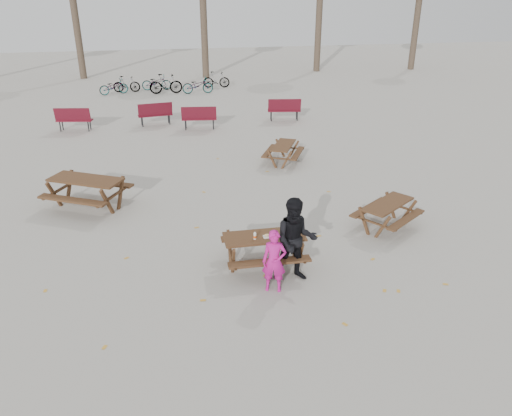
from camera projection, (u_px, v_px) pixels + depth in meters
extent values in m
plane|color=gray|center=(264.00, 266.00, 11.38)|extent=(80.00, 80.00, 0.00)
cube|color=#3B2415|center=(264.00, 237.00, 11.07)|extent=(1.80, 0.70, 0.05)
cube|color=#3B2415|center=(270.00, 262.00, 10.66)|extent=(1.80, 0.25, 0.05)
cube|color=#3B2415|center=(259.00, 236.00, 11.73)|extent=(1.80, 0.25, 0.05)
cylinder|color=#3B2415|center=(233.00, 262.00, 10.83)|extent=(0.08, 0.08, 0.73)
cylinder|color=#3B2415|center=(229.00, 248.00, 11.37)|extent=(0.08, 0.08, 0.73)
cylinder|color=#3B2415|center=(300.00, 255.00, 11.09)|extent=(0.08, 0.08, 0.73)
cylinder|color=#3B2415|center=(293.00, 243.00, 11.62)|extent=(0.08, 0.08, 0.73)
cube|color=silver|center=(267.00, 237.00, 10.98)|extent=(0.18, 0.11, 0.03)
ellipsoid|color=tan|center=(267.00, 235.00, 10.96)|extent=(0.14, 0.06, 0.05)
cylinder|color=silver|center=(255.00, 236.00, 10.88)|extent=(0.06, 0.06, 0.15)
cylinder|color=#EB480C|center=(255.00, 237.00, 10.89)|extent=(0.07, 0.07, 0.05)
cylinder|color=white|center=(255.00, 233.00, 10.84)|extent=(0.03, 0.03, 0.02)
imported|color=#C01881|center=(274.00, 261.00, 10.22)|extent=(0.57, 0.46, 1.37)
imported|color=black|center=(296.00, 240.00, 10.50)|extent=(1.01, 0.84, 1.89)
imported|color=black|center=(114.00, 87.00, 28.25)|extent=(1.73, 1.08, 0.86)
imported|color=black|center=(127.00, 84.00, 28.77)|extent=(1.56, 0.54, 0.92)
imported|color=black|center=(157.00, 82.00, 29.34)|extent=(1.71, 0.65, 0.89)
imported|color=black|center=(166.00, 84.00, 28.35)|extent=(1.86, 0.56, 1.11)
imported|color=black|center=(198.00, 85.00, 28.47)|extent=(1.76, 0.64, 0.92)
imported|color=black|center=(216.00, 80.00, 29.98)|extent=(1.64, 0.65, 0.96)
cylinder|color=#382B21|center=(77.00, 28.00, 31.67)|extent=(0.44, 0.44, 6.30)
cylinder|color=#382B21|center=(204.00, 30.00, 32.20)|extent=(0.44, 0.44, 5.95)
cylinder|color=#382B21|center=(319.00, 22.00, 34.29)|extent=(0.44, 0.44, 6.65)
cylinder|color=#382B21|center=(415.00, 31.00, 35.31)|extent=(0.44, 0.44, 5.25)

